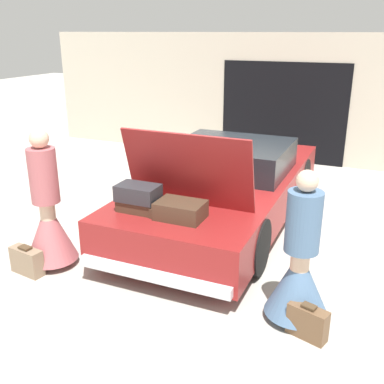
% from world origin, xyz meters
% --- Properties ---
extents(ground_plane, '(40.00, 40.00, 0.00)m').
position_xyz_m(ground_plane, '(0.00, 0.00, 0.00)').
color(ground_plane, '#ADA89E').
extents(garage_wall_back, '(12.00, 0.14, 2.80)m').
position_xyz_m(garage_wall_back, '(0.00, 3.84, 1.39)').
color(garage_wall_back, beige).
rests_on(garage_wall_back, ground_plane).
extents(car, '(2.00, 4.84, 1.71)m').
position_xyz_m(car, '(-0.00, -0.00, 0.55)').
color(car, maroon).
rests_on(car, ground_plane).
extents(person_left, '(0.65, 0.65, 1.76)m').
position_xyz_m(person_left, '(-1.54, -2.23, 0.63)').
color(person_left, beige).
rests_on(person_left, ground_plane).
extents(person_right, '(0.65, 0.65, 1.62)m').
position_xyz_m(person_right, '(1.54, -2.16, 0.57)').
color(person_right, beige).
rests_on(person_right, ground_plane).
extents(suitcase_beside_left_person, '(0.46, 0.23, 0.36)m').
position_xyz_m(suitcase_beside_left_person, '(-1.67, -2.55, 0.17)').
color(suitcase_beside_left_person, '#8C7259').
rests_on(suitcase_beside_left_person, ground_plane).
extents(suitcase_beside_right_person, '(0.42, 0.26, 0.36)m').
position_xyz_m(suitcase_beside_right_person, '(1.71, -2.42, 0.17)').
color(suitcase_beside_right_person, brown).
rests_on(suitcase_beside_right_person, ground_plane).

